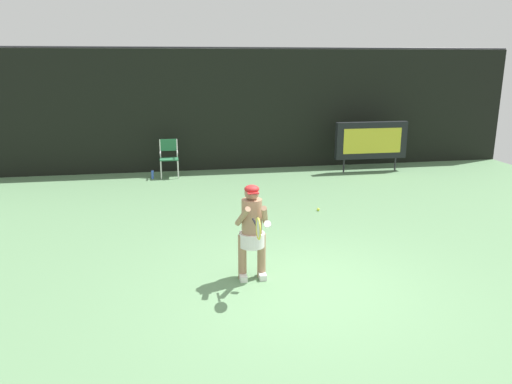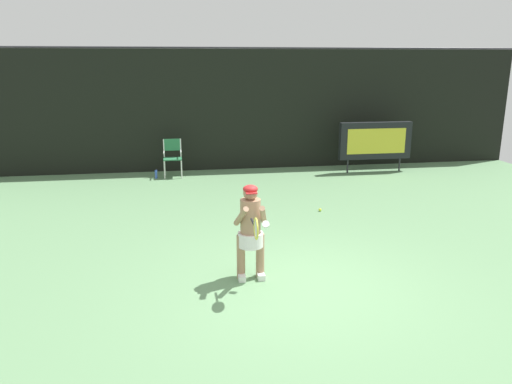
{
  "view_description": "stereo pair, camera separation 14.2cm",
  "coord_description": "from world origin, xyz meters",
  "px_view_note": "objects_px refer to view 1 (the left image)",
  "views": [
    {
      "loc": [
        -1.86,
        -6.52,
        3.28
      ],
      "look_at": [
        -0.41,
        1.7,
        1.05
      ],
      "focal_mm": 34.76,
      "sensor_mm": 36.0,
      "label": 1
    },
    {
      "loc": [
        -1.72,
        -6.54,
        3.28
      ],
      "look_at": [
        -0.41,
        1.7,
        1.05
      ],
      "focal_mm": 34.76,
      "sensor_mm": 36.0,
      "label": 2
    }
  ],
  "objects_px": {
    "tennis_racket": "(258,228)",
    "tennis_ball_loose": "(318,209)",
    "tennis_player": "(252,228)",
    "umpire_chair": "(169,156)",
    "water_bottle": "(152,175)",
    "scoreboard": "(371,140)"
  },
  "relations": [
    {
      "from": "tennis_player",
      "to": "umpire_chair",
      "type": "bearing_deg",
      "value": 99.51
    },
    {
      "from": "scoreboard",
      "to": "tennis_ball_loose",
      "type": "height_order",
      "value": "scoreboard"
    },
    {
      "from": "scoreboard",
      "to": "tennis_racket",
      "type": "distance_m",
      "value": 8.94
    },
    {
      "from": "umpire_chair",
      "to": "tennis_ball_loose",
      "type": "relative_size",
      "value": 15.88
    },
    {
      "from": "water_bottle",
      "to": "tennis_ball_loose",
      "type": "relative_size",
      "value": 3.9
    },
    {
      "from": "tennis_player",
      "to": "tennis_racket",
      "type": "relative_size",
      "value": 2.47
    },
    {
      "from": "umpire_chair",
      "to": "tennis_player",
      "type": "relative_size",
      "value": 0.73
    },
    {
      "from": "tennis_racket",
      "to": "tennis_ball_loose",
      "type": "distance_m",
      "value": 4.49
    },
    {
      "from": "tennis_racket",
      "to": "tennis_ball_loose",
      "type": "height_order",
      "value": "tennis_racket"
    },
    {
      "from": "tennis_ball_loose",
      "to": "tennis_player",
      "type": "bearing_deg",
      "value": -122.48
    },
    {
      "from": "water_bottle",
      "to": "scoreboard",
      "type": "bearing_deg",
      "value": -1.25
    },
    {
      "from": "water_bottle",
      "to": "umpire_chair",
      "type": "bearing_deg",
      "value": 19.36
    },
    {
      "from": "scoreboard",
      "to": "water_bottle",
      "type": "height_order",
      "value": "scoreboard"
    },
    {
      "from": "water_bottle",
      "to": "tennis_player",
      "type": "relative_size",
      "value": 0.18
    },
    {
      "from": "water_bottle",
      "to": "tennis_ball_loose",
      "type": "bearing_deg",
      "value": -45.6
    },
    {
      "from": "tennis_ball_loose",
      "to": "umpire_chair",
      "type": "bearing_deg",
      "value": 129.21
    },
    {
      "from": "scoreboard",
      "to": "tennis_ball_loose",
      "type": "xyz_separation_m",
      "value": [
        -2.74,
        -3.68,
        -0.91
      ]
    },
    {
      "from": "water_bottle",
      "to": "tennis_racket",
      "type": "relative_size",
      "value": 0.44
    },
    {
      "from": "tennis_player",
      "to": "tennis_racket",
      "type": "distance_m",
      "value": 0.67
    },
    {
      "from": "umpire_chair",
      "to": "water_bottle",
      "type": "bearing_deg",
      "value": -160.64
    },
    {
      "from": "scoreboard",
      "to": "water_bottle",
      "type": "relative_size",
      "value": 8.3
    },
    {
      "from": "umpire_chair",
      "to": "tennis_player",
      "type": "height_order",
      "value": "tennis_player"
    }
  ]
}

